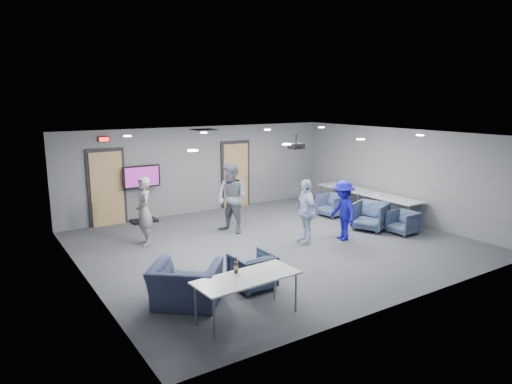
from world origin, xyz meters
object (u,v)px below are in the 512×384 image
bottle_right (344,184)px  chair_front_a (252,271)px  chair_front_b (186,285)px  tv_stand (142,190)px  projector (296,146)px  table_right_a (346,189)px  chair_right_c (403,223)px  person_b (232,198)px  table_front_left (247,279)px  person_a (144,211)px  bottle_front (236,267)px  person_d (343,211)px  chair_right_a (332,205)px  chair_right_b (370,216)px  person_c (305,211)px  table_right_b (392,199)px

bottle_right → chair_front_a: bearing=-147.9°
chair_front_b → tv_stand: bearing=-62.2°
chair_front_b → projector: 4.85m
table_right_a → chair_right_c: bearing=167.2°
person_b → table_front_left: size_ratio=1.05×
chair_right_c → person_a: bearing=-117.2°
bottle_front → bottle_right: 7.95m
person_a → person_b: size_ratio=0.90×
person_b → bottle_right: person_b is taller
person_d → chair_front_b: (-4.94, -1.32, -0.39)m
person_d → bottle_front: (-4.37, -2.07, 0.07)m
chair_right_a → bottle_front: (-5.75, -4.00, 0.49)m
table_front_left → bottle_front: size_ratio=6.56×
chair_right_b → chair_front_b: chair_right_b is taller
chair_front_b → table_front_left: size_ratio=0.64×
bottle_right → projector: projector is taller
chair_front_a → chair_front_b: chair_front_b is taller
person_b → chair_front_b: size_ratio=1.63×
chair_front_b → table_front_left: chair_front_b is taller
person_c → projector: (-0.05, 0.35, 1.60)m
chair_front_b → tv_stand: tv_stand is taller
person_c → person_d: bearing=82.8°
person_a → projector: size_ratio=4.76×
person_c → chair_front_b: person_c is taller
person_b → chair_right_a: 3.50m
bottle_right → tv_stand: (-5.95, 2.10, 0.11)m
chair_right_b → table_front_left: chair_right_b is taller
chair_front_b → bottle_front: size_ratio=4.21×
person_d → table_right_a: (2.36, 2.35, -0.08)m
chair_front_a → chair_right_a: bearing=-146.2°
chair_right_b → tv_stand: size_ratio=0.51×
person_b → projector: size_ratio=5.30×
table_right_b → bottle_right: (-0.11, 1.88, 0.15)m
person_d → table_front_left: (-4.30, -2.32, -0.08)m
chair_right_a → tv_stand: tv_stand is taller
person_c → table_right_b: (3.32, 0.13, -0.12)m
person_d → table_front_left: size_ratio=0.85×
person_d → chair_right_b: (1.26, 0.23, -0.38)m
person_c → bottle_right: person_c is taller
person_d → bottle_right: bearing=148.3°
person_b → bottle_right: size_ratio=6.57×
chair_front_b → table_front_left: bearing=162.4°
chair_right_c → projector: bearing=-115.8°
table_right_a → bottle_right: (-0.11, -0.02, 0.15)m
table_right_b → bottle_right: bearing=3.2°
chair_front_a → bottle_right: bottle_right is taller
table_front_left → projector: bearing=39.0°
person_d → person_c: bearing=-96.2°
chair_right_a → tv_stand: size_ratio=0.45×
bottle_front → table_right_a: bearing=33.4°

